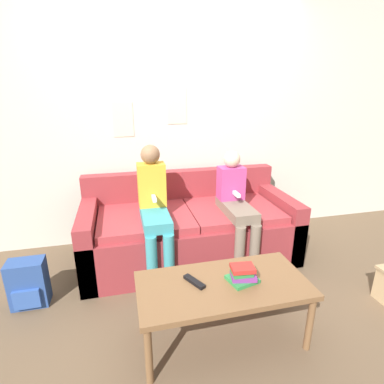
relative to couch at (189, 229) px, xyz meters
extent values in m
plane|color=brown|center=(0.00, -0.56, -0.29)|extent=(10.00, 10.00, 0.00)
cube|color=beige|center=(0.00, 0.55, 1.01)|extent=(8.00, 0.06, 2.60)
cube|color=beige|center=(-0.55, 0.52, 1.03)|extent=(0.20, 0.00, 0.34)
cube|color=beige|center=(0.00, 0.52, 1.15)|extent=(0.20, 0.00, 0.36)
cube|color=maroon|center=(0.00, -0.03, -0.07)|extent=(2.00, 0.90, 0.44)
cube|color=maroon|center=(0.00, 0.35, 0.33)|extent=(2.00, 0.14, 0.36)
cube|color=maroon|center=(-0.93, -0.03, 0.01)|extent=(0.14, 0.90, 0.60)
cube|color=maroon|center=(0.93, -0.03, 0.01)|extent=(0.14, 0.90, 0.60)
cube|color=#A1343A|center=(-0.43, -0.07, 0.19)|extent=(0.84, 0.74, 0.07)
cube|color=#A1343A|center=(0.43, -0.07, 0.19)|extent=(0.84, 0.74, 0.07)
cube|color=brown|center=(-0.03, -1.10, 0.12)|extent=(1.09, 0.53, 0.04)
cylinder|color=brown|center=(-0.54, -1.32, -0.09)|extent=(0.04, 0.04, 0.39)
cylinder|color=brown|center=(0.47, -1.32, -0.09)|extent=(0.04, 0.04, 0.39)
cylinder|color=brown|center=(-0.54, -0.87, -0.09)|extent=(0.04, 0.04, 0.39)
cylinder|color=brown|center=(0.47, -0.87, -0.09)|extent=(0.04, 0.04, 0.39)
cylinder|color=teal|center=(-0.42, -0.51, -0.03)|extent=(0.09, 0.09, 0.51)
cylinder|color=teal|center=(-0.28, -0.51, -0.03)|extent=(0.09, 0.09, 0.51)
cube|color=teal|center=(-0.35, -0.23, 0.27)|extent=(0.23, 0.55, 0.09)
cube|color=gold|center=(-0.35, -0.06, 0.51)|extent=(0.24, 0.16, 0.39)
sphere|color=#8C6647|center=(-0.35, -0.06, 0.78)|extent=(0.17, 0.17, 0.17)
cube|color=white|center=(-0.35, -0.21, 0.43)|extent=(0.03, 0.12, 0.03)
cylinder|color=#756656|center=(0.33, -0.51, -0.03)|extent=(0.09, 0.09, 0.51)
cylinder|color=#756656|center=(0.47, -0.51, -0.03)|extent=(0.09, 0.09, 0.51)
cube|color=#756656|center=(0.40, -0.23, 0.27)|extent=(0.23, 0.55, 0.09)
cube|color=#B73D7F|center=(0.40, -0.06, 0.47)|extent=(0.24, 0.16, 0.31)
sphere|color=beige|center=(0.40, -0.06, 0.70)|extent=(0.16, 0.16, 0.16)
cube|color=white|center=(0.40, -0.21, 0.41)|extent=(0.03, 0.12, 0.03)
cube|color=black|center=(-0.21, -1.05, 0.15)|extent=(0.11, 0.17, 0.02)
cube|color=#2D8442|center=(0.10, -1.10, 0.15)|extent=(0.21, 0.19, 0.02)
cube|color=#7A3389|center=(0.10, -1.11, 0.18)|extent=(0.18, 0.15, 0.03)
cube|color=#2D8442|center=(0.09, -1.11, 0.22)|extent=(0.13, 0.11, 0.03)
cube|color=red|center=(0.09, -1.12, 0.25)|extent=(0.16, 0.12, 0.03)
cube|color=#284789|center=(-1.36, -0.43, -0.10)|extent=(0.27, 0.17, 0.38)
cube|color=#3055A5|center=(-1.36, -0.53, -0.17)|extent=(0.19, 0.03, 0.15)
camera|label=1|loc=(-0.60, -2.62, 1.30)|focal=28.00mm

